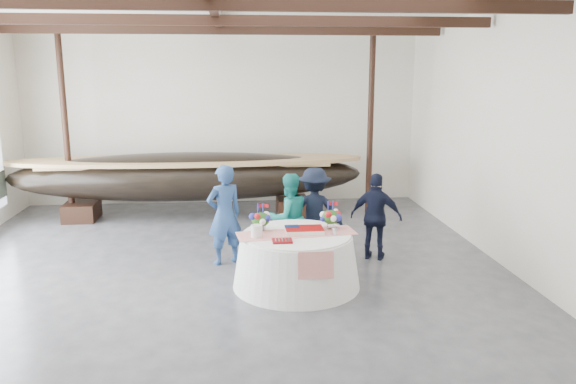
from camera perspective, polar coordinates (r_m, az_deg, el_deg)
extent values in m
cube|color=#3D3D42|center=(9.27, -6.93, -9.43)|extent=(10.00, 12.00, 0.01)
cube|color=silver|center=(14.66, -6.64, 7.66)|extent=(10.00, 0.02, 4.50)
cube|color=silver|center=(2.87, -10.80, -11.97)|extent=(10.00, 0.02, 4.50)
cube|color=silver|center=(9.89, 23.14, 4.54)|extent=(0.02, 12.00, 4.50)
cube|color=black|center=(7.66, -7.97, 18.43)|extent=(9.80, 0.12, 0.18)
cube|color=black|center=(10.15, -7.39, 16.92)|extent=(9.80, 0.12, 0.18)
cube|color=black|center=(12.64, -7.04, 16.00)|extent=(9.80, 0.12, 0.18)
cube|color=black|center=(8.67, -7.72, 18.58)|extent=(0.15, 11.76, 0.15)
cylinder|color=black|center=(13.64, -21.72, 6.54)|extent=(0.14, 0.14, 4.50)
cylinder|color=black|center=(13.50, 8.38, 7.22)|extent=(0.14, 0.14, 4.50)
cube|color=black|center=(13.91, -20.21, -1.81)|extent=(0.72, 0.92, 0.41)
cube|color=black|center=(13.52, 0.43, -1.43)|extent=(0.72, 0.92, 0.41)
ellipsoid|color=black|center=(13.33, -10.16, 1.56)|extent=(8.22, 1.64, 1.13)
cube|color=#9E7A4C|center=(13.28, -10.21, 2.87)|extent=(6.57, 1.08, 0.06)
cone|color=white|center=(9.07, 0.86, -6.97)|extent=(2.05, 2.05, 0.84)
cylinder|color=white|center=(8.94, 0.87, -4.35)|extent=(1.73, 1.73, 0.04)
cube|color=red|center=(8.93, 0.87, -4.21)|extent=(1.94, 0.78, 0.01)
cube|color=white|center=(8.97, 1.65, -3.94)|extent=(0.60, 0.40, 0.07)
cylinder|color=white|center=(8.72, -3.21, -4.00)|extent=(0.18, 0.18, 0.20)
cylinder|color=white|center=(9.17, -2.81, -3.16)|extent=(0.18, 0.18, 0.20)
cube|color=#650B09|center=(8.51, -0.58, -4.98)|extent=(0.30, 0.24, 0.03)
cone|color=silver|center=(8.89, 4.76, -3.96)|extent=(0.09, 0.09, 0.12)
imported|color=navy|center=(10.03, -6.48, -2.31)|extent=(0.78, 0.67, 1.80)
imported|color=teal|center=(10.11, 0.06, -2.63)|extent=(0.94, 0.83, 1.62)
imported|color=black|center=(10.45, 2.69, -2.02)|extent=(1.14, 0.73, 1.67)
imported|color=black|center=(10.35, 8.93, -2.50)|extent=(1.01, 0.73, 1.60)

